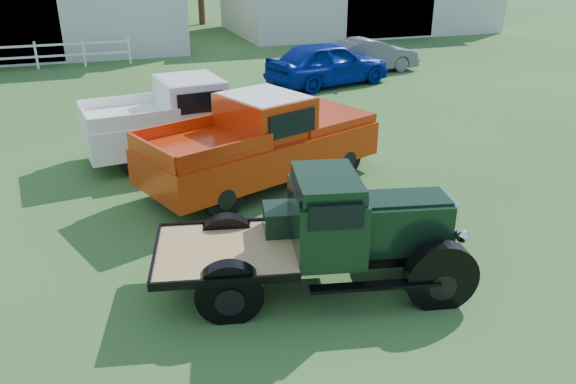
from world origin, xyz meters
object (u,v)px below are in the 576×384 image
object	(u,v)px
white_pickup	(188,118)
misc_car_grey	(369,55)
vintage_flatbed	(320,233)
misc_car_blue	(328,63)
red_pickup	(261,140)

from	to	relation	value
white_pickup	misc_car_grey	xyz separation A→B (m)	(9.25, 7.97, -0.28)
vintage_flatbed	misc_car_blue	bearing A→B (deg)	78.89
misc_car_blue	red_pickup	bearing A→B (deg)	135.06
red_pickup	misc_car_grey	xyz separation A→B (m)	(8.04, 10.49, -0.33)
red_pickup	vintage_flatbed	bearing A→B (deg)	-115.54
vintage_flatbed	white_pickup	bearing A→B (deg)	109.40
white_pickup	misc_car_grey	world-z (taller)	white_pickup
vintage_flatbed	misc_car_grey	world-z (taller)	vintage_flatbed
vintage_flatbed	red_pickup	world-z (taller)	red_pickup
misc_car_blue	white_pickup	bearing A→B (deg)	119.93
red_pickup	white_pickup	world-z (taller)	red_pickup
white_pickup	misc_car_grey	distance (m)	12.21
white_pickup	misc_car_blue	world-z (taller)	white_pickup
white_pickup	misc_car_blue	bearing A→B (deg)	36.75
white_pickup	vintage_flatbed	bearing A→B (deg)	-89.64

